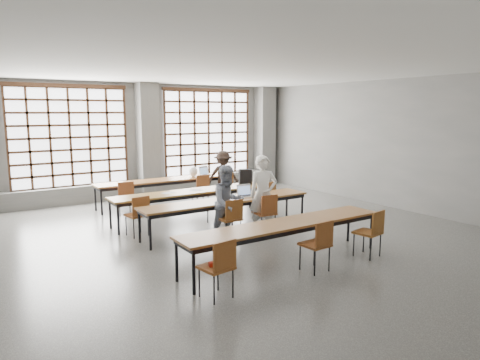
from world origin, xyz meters
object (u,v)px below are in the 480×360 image
chair_near_mid (319,241)px  backpack (245,177)px  chair_back_right (225,184)px  student_male (263,194)px  chair_front_left (231,215)px  plastic_bag (193,171)px  desk_row_d (285,226)px  chair_front_right (266,210)px  chair_mid_left (138,212)px  desk_row_b (192,193)px  chair_mid_centre (220,201)px  laptop_front (246,193)px  desk_row_c (228,202)px  laptop_back (205,173)px  student_back (223,176)px  chair_back_left (125,195)px  green_box (224,197)px  desk_row_a (166,181)px  mouse (263,194)px  chair_back_mid (201,186)px  chair_mid_right (267,195)px  phone (237,199)px  red_pouch (216,264)px  chair_near_left (219,263)px  chair_near_right (372,229)px  student_female (228,203)px

chair_near_mid → backpack: bearing=71.4°
chair_back_right → student_male: student_male is taller
chair_back_right → chair_front_left: (-1.92, -3.37, 0.00)m
plastic_bag → desk_row_d: bearing=-101.5°
chair_front_right → chair_near_mid: (-0.62, -2.25, 0.00)m
chair_mid_left → student_male: size_ratio=0.52×
desk_row_b → chair_mid_centre: 0.77m
laptop_front → desk_row_c: bearing=-168.8°
laptop_front → laptop_back: same height
student_back → backpack: (-0.21, -1.47, 0.19)m
chair_back_left → green_box: bearing=-63.4°
chair_mid_centre → desk_row_a: bearing=94.7°
chair_mid_centre → green_box: bearing=-114.0°
chair_front_left → student_male: 0.97m
chair_mid_left → mouse: size_ratio=8.98×
chair_back_mid → laptop_front: bearing=-95.7°
desk_row_d → chair_back_mid: (1.05, 5.00, -0.13)m
desk_row_b → chair_mid_right: 1.93m
desk_row_c → mouse: mouse is taller
phone → plastic_bag: plastic_bag is taller
desk_row_d → red_pouch: desk_row_d is taller
chair_front_left → desk_row_b: bearing=86.6°
chair_mid_right → mouse: (-0.69, -0.75, 0.21)m
chair_near_left → laptop_back: 7.16m
mouse → chair_back_mid: bearing=92.7°
chair_near_right → student_back: bearing=86.6°
green_box → chair_back_mid: bearing=72.0°
chair_near_mid → chair_back_left: bearing=103.6°
desk_row_d → chair_near_left: bearing=-159.6°
chair_near_left → student_back: student_back is taller
desk_row_c → student_female: size_ratio=2.57×
chair_mid_right → red_pouch: 5.02m
student_male → student_female: bearing=-161.4°
chair_near_right → phone: (-1.10, 2.78, 0.20)m
chair_back_mid → backpack: backpack is taller
desk_row_b → chair_back_left: size_ratio=4.55×
green_box → plastic_bag: bearing=73.8°
mouse → green_box: bearing=174.3°
chair_front_right → student_male: 0.34m
chair_near_right → chair_near_mid: bearing=-180.0°
desk_row_d → chair_near_mid: (0.20, -0.63, -0.13)m
desk_row_c → chair_mid_centre: size_ratio=4.55×
chair_front_right → phone: bearing=128.0°
chair_front_left → student_male: bearing=8.1°
chair_mid_right → chair_near_left: size_ratio=1.00×
desk_row_d → laptop_front: laptop_front is taller
desk_row_b → student_back: 2.36m
student_back → backpack: size_ratio=3.72×
desk_row_c → chair_mid_right: bearing=23.9°
chair_back_left → chair_mid_left: size_ratio=1.00×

